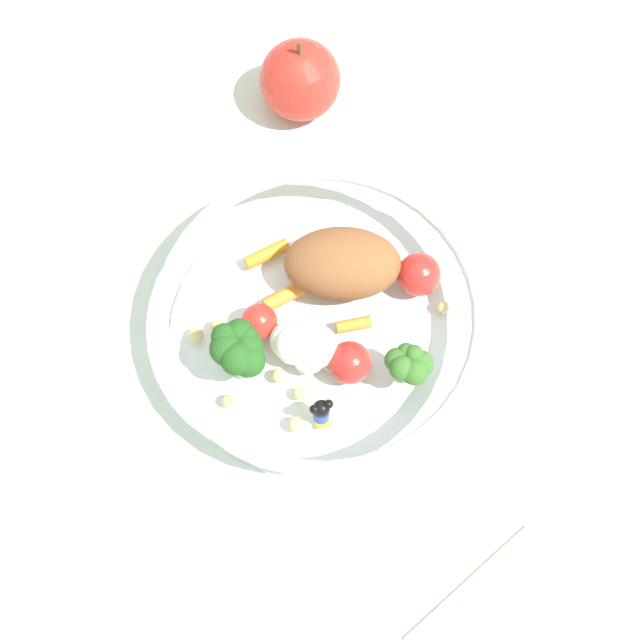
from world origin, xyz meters
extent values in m
plane|color=silver|center=(0.00, 0.00, 0.00)|extent=(2.40, 2.40, 0.00)
cylinder|color=white|center=(-0.02, -0.01, 0.00)|extent=(0.23, 0.23, 0.01)
torus|color=white|center=(-0.02, -0.01, 0.04)|extent=(0.24, 0.24, 0.01)
ellipsoid|color=brown|center=(-0.06, -0.03, 0.03)|extent=(0.10, 0.10, 0.05)
cylinder|color=#8EB766|center=(0.04, -0.03, 0.02)|extent=(0.02, 0.02, 0.03)
sphere|color=#23561E|center=(0.05, -0.03, 0.05)|extent=(0.02, 0.02, 0.02)
sphere|color=#23561E|center=(0.05, -0.03, 0.05)|extent=(0.02, 0.02, 0.02)
sphere|color=#23561E|center=(0.04, -0.02, 0.05)|extent=(0.02, 0.02, 0.02)
sphere|color=#23561E|center=(0.04, -0.03, 0.05)|extent=(0.02, 0.02, 0.02)
sphere|color=#23561E|center=(0.03, -0.03, 0.05)|extent=(0.02, 0.02, 0.02)
sphere|color=#23561E|center=(0.03, -0.04, 0.05)|extent=(0.02, 0.02, 0.02)
sphere|color=#23561E|center=(0.04, -0.05, 0.05)|extent=(0.02, 0.02, 0.02)
sphere|color=#23561E|center=(0.05, -0.04, 0.05)|extent=(0.02, 0.02, 0.02)
cylinder|color=#7FAD5B|center=(-0.03, 0.06, 0.02)|extent=(0.01, 0.01, 0.02)
sphere|color=#386B28|center=(-0.02, 0.06, 0.04)|extent=(0.02, 0.02, 0.02)
sphere|color=#386B28|center=(-0.03, 0.07, 0.04)|extent=(0.02, 0.02, 0.02)
sphere|color=#386B28|center=(-0.04, 0.07, 0.04)|extent=(0.02, 0.02, 0.02)
sphere|color=#386B28|center=(-0.04, 0.06, 0.04)|extent=(0.01, 0.01, 0.01)
sphere|color=#386B28|center=(-0.04, 0.05, 0.04)|extent=(0.01, 0.01, 0.01)
sphere|color=#386B28|center=(-0.03, 0.05, 0.04)|extent=(0.02, 0.02, 0.02)
sphere|color=white|center=(0.01, -0.01, 0.03)|extent=(0.03, 0.03, 0.03)
sphere|color=white|center=(0.01, 0.00, 0.02)|extent=(0.02, 0.02, 0.02)
sphere|color=white|center=(0.00, 0.00, 0.03)|extent=(0.03, 0.03, 0.03)
sphere|color=white|center=(0.00, -0.01, 0.03)|extent=(0.02, 0.02, 0.02)
sphere|color=white|center=(0.00, -0.01, 0.02)|extent=(0.02, 0.02, 0.02)
sphere|color=white|center=(0.01, -0.02, 0.02)|extent=(0.03, 0.03, 0.03)
cube|color=yellow|center=(0.03, 0.03, 0.01)|extent=(0.02, 0.02, 0.00)
cylinder|color=#1933B2|center=(0.03, 0.03, 0.02)|extent=(0.02, 0.02, 0.02)
sphere|color=black|center=(0.03, 0.03, 0.03)|extent=(0.01, 0.01, 0.01)
sphere|color=black|center=(0.03, 0.04, 0.04)|extent=(0.01, 0.01, 0.01)
sphere|color=black|center=(0.04, 0.03, 0.04)|extent=(0.01, 0.01, 0.01)
cylinder|color=orange|center=(-0.02, -0.05, 0.01)|extent=(0.04, 0.02, 0.01)
cylinder|color=orange|center=(-0.04, 0.01, 0.01)|extent=(0.03, 0.02, 0.01)
cylinder|color=orange|center=(-0.03, -0.08, 0.01)|extent=(0.04, 0.02, 0.01)
sphere|color=red|center=(0.01, -0.05, 0.02)|extent=(0.03, 0.03, 0.03)
sphere|color=red|center=(-0.10, 0.02, 0.03)|extent=(0.03, 0.03, 0.03)
sphere|color=red|center=(-0.01, 0.03, 0.02)|extent=(0.03, 0.03, 0.03)
sphere|color=tan|center=(0.07, -0.02, 0.01)|extent=(0.01, 0.01, 0.01)
sphere|color=tan|center=(0.03, -0.07, 0.01)|extent=(0.01, 0.01, 0.01)
sphere|color=#D1B775|center=(0.03, 0.01, 0.01)|extent=(0.01, 0.01, 0.01)
sphere|color=#D1B775|center=(-0.09, 0.05, 0.01)|extent=(0.01, 0.01, 0.01)
sphere|color=#D1B775|center=(0.03, -0.01, 0.01)|extent=(0.01, 0.01, 0.01)
sphere|color=tan|center=(0.00, 0.01, 0.01)|extent=(0.01, 0.01, 0.01)
sphere|color=#D1B775|center=(0.05, -0.08, 0.01)|extent=(0.01, 0.01, 0.01)
sphere|color=#D1B775|center=(0.05, 0.03, 0.01)|extent=(0.01, 0.01, 0.01)
sphere|color=red|center=(-0.16, -0.16, 0.03)|extent=(0.07, 0.07, 0.07)
cylinder|color=brown|center=(-0.16, -0.16, 0.07)|extent=(0.00, 0.00, 0.01)
camera|label=1|loc=(0.16, 0.15, 0.61)|focal=48.34mm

